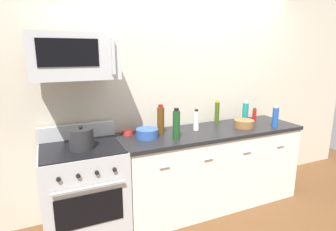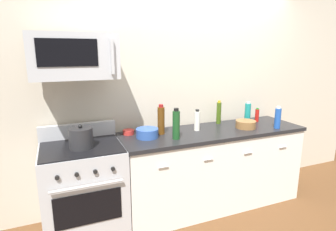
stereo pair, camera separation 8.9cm
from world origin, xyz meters
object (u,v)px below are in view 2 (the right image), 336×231
at_px(bottle_wine_amber, 161,120).
at_px(bottle_vinegar_white, 197,121).
at_px(bottle_hot_sauce_red, 257,115).
at_px(bottle_soda_blue, 278,118).
at_px(bottle_olive_oil, 219,113).
at_px(bowl_wooden_salad, 246,124).
at_px(stockpot, 81,138).
at_px(bowl_red_small, 128,132).
at_px(bottle_wine_green, 176,124).
at_px(microwave, 74,56).
at_px(bottle_sparkling_teal, 248,113).
at_px(bowl_blue_mixing, 147,133).
at_px(range_oven, 84,190).

bearing_deg(bottle_wine_amber, bottle_vinegar_white, -3.20).
relative_size(bottle_hot_sauce_red, bottle_soda_blue, 0.67).
bearing_deg(bottle_olive_oil, bowl_wooden_salad, -57.32).
height_order(bottle_hot_sauce_red, stockpot, stockpot).
bearing_deg(stockpot, bowl_red_small, 26.84).
relative_size(bottle_olive_oil, bottle_wine_green, 0.90).
relative_size(bottle_hot_sauce_red, bottle_wine_amber, 0.54).
xyz_separation_m(bottle_hot_sauce_red, stockpot, (-2.16, -0.18, 0.02)).
bearing_deg(bottle_wine_amber, bottle_wine_green, -70.13).
distance_m(microwave, bottle_sparkling_teal, 2.14).
height_order(bottle_wine_green, stockpot, bottle_wine_green).
relative_size(bottle_vinegar_white, bowl_blue_mixing, 1.04).
distance_m(bottle_hot_sauce_red, bottle_vinegar_white, 0.90).
height_order(range_oven, bottle_hot_sauce_red, bottle_hot_sauce_red).
bearing_deg(bottle_hot_sauce_red, bowl_blue_mixing, -176.05).
relative_size(microwave, bottle_sparkling_teal, 2.80).
relative_size(bowl_blue_mixing, stockpot, 1.04).
distance_m(microwave, bottle_vinegar_white, 1.45).
bearing_deg(stockpot, bottle_wine_green, -5.14).
xyz_separation_m(bottle_olive_oil, stockpot, (-1.65, -0.28, -0.04)).
xyz_separation_m(bottle_hot_sauce_red, bowl_wooden_salad, (-0.32, -0.19, -0.04)).
height_order(range_oven, bottle_olive_oil, bottle_olive_oil).
relative_size(range_oven, bottle_soda_blue, 4.16).
height_order(bowl_wooden_salad, stockpot, stockpot).
relative_size(bottle_hot_sauce_red, bottle_vinegar_white, 0.72).
bearing_deg(bottle_vinegar_white, bowl_wooden_salad, -12.17).
xyz_separation_m(bottle_wine_green, bowl_red_small, (-0.41, 0.34, -0.13)).
distance_m(bottle_vinegar_white, bowl_red_small, 0.77).
height_order(microwave, bottle_vinegar_white, microwave).
bearing_deg(bowl_blue_mixing, bowl_wooden_salad, -4.23).
height_order(bottle_olive_oil, bottle_sparkling_teal, bottle_olive_oil).
xyz_separation_m(bottle_wine_amber, bottle_soda_blue, (1.33, -0.30, -0.03)).
distance_m(range_oven, bowl_blue_mixing, 0.83).
bearing_deg(bottle_vinegar_white, range_oven, -177.30).
relative_size(bottle_wine_amber, bottle_wine_green, 1.01).
xyz_separation_m(bowl_wooden_salad, bowl_red_small, (-1.33, 0.27, -0.02)).
bearing_deg(bottle_olive_oil, range_oven, -172.23).
height_order(bottle_wine_amber, bowl_red_small, bottle_wine_amber).
distance_m(range_oven, bottle_hot_sauce_red, 2.23).
bearing_deg(bowl_wooden_salad, stockpot, 179.64).
bearing_deg(bottle_wine_green, microwave, 168.87).
height_order(bottle_hot_sauce_red, bottle_wine_green, bottle_wine_green).
relative_size(bottle_wine_amber, bowl_wooden_salad, 1.40).
height_order(bottle_wine_amber, bottle_wine_green, bottle_wine_amber).
relative_size(bowl_blue_mixing, bowl_red_small, 1.91).
height_order(bottle_wine_green, bowl_red_small, bottle_wine_green).
xyz_separation_m(bottle_olive_oil, bowl_wooden_salad, (0.19, -0.29, -0.09)).
distance_m(bottle_olive_oil, bottle_wine_amber, 0.83).
distance_m(range_oven, bottle_soda_blue, 2.25).
relative_size(bottle_wine_green, bottle_soda_blue, 1.24).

